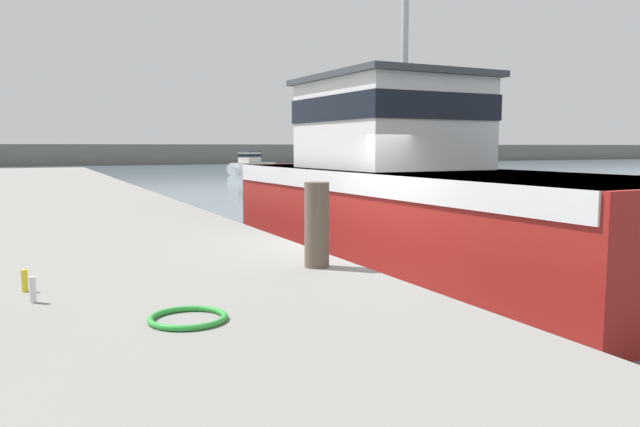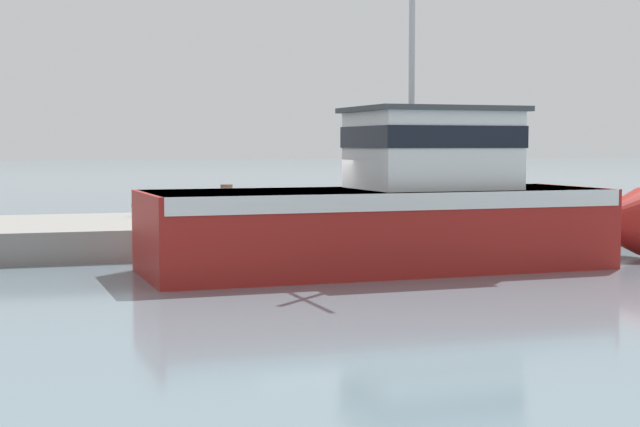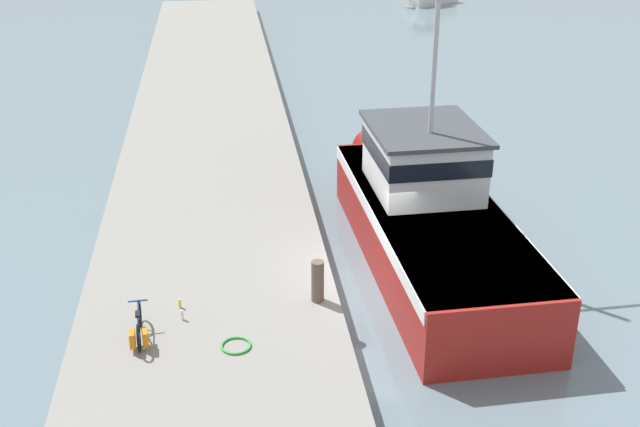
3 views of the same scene
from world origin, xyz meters
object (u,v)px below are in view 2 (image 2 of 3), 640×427
(bicycle_touring, at_px, (155,205))
(water_bottle_on_curb, at_px, (187,213))
(mooring_post, at_px, (227,205))
(water_bottle_by_bike, at_px, (206,213))
(fishing_boat_main, at_px, (402,208))

(bicycle_touring, relative_size, water_bottle_on_curb, 6.59)
(mooring_post, distance_m, water_bottle_by_bike, 3.35)
(water_bottle_by_bike, xyz_separation_m, water_bottle_on_curb, (0.07, -0.54, 0.01))
(mooring_post, xyz_separation_m, water_bottle_on_curb, (-3.25, -0.47, -0.41))
(water_bottle_by_bike, bearing_deg, bicycle_touring, -122.35)
(water_bottle_by_bike, height_order, water_bottle_on_curb, water_bottle_on_curb)
(mooring_post, height_order, water_bottle_by_bike, mooring_post)
(mooring_post, bearing_deg, water_bottle_by_bike, 178.70)
(mooring_post, relative_size, water_bottle_by_bike, 4.59)
(fishing_boat_main, height_order, bicycle_touring, fishing_boat_main)
(fishing_boat_main, height_order, mooring_post, fishing_boat_main)
(fishing_boat_main, distance_m, water_bottle_on_curb, 7.84)
(fishing_boat_main, distance_m, water_bottle_by_bike, 7.65)
(fishing_boat_main, xyz_separation_m, water_bottle_by_bike, (-6.90, -3.28, -0.51))
(fishing_boat_main, relative_size, mooring_post, 11.81)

